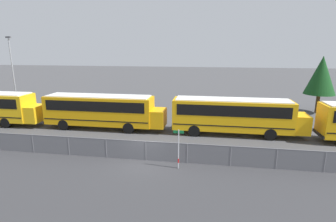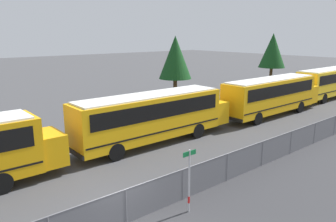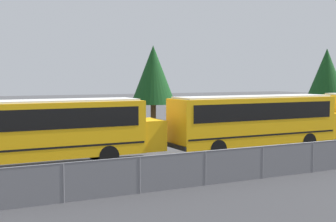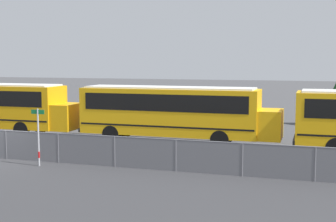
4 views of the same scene
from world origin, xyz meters
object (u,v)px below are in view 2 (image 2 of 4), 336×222
at_px(school_bus_4, 154,114).
at_px(street_sign, 189,179).
at_px(school_bus_6, 331,80).
at_px(school_bus_5, 272,93).
at_px(tree_0, 273,51).
at_px(tree_1, 175,57).

relative_size(school_bus_4, street_sign, 4.46).
bearing_deg(school_bus_4, school_bus_6, -0.42).
relative_size(school_bus_5, school_bus_6, 1.00).
height_order(school_bus_5, tree_0, tree_0).
bearing_deg(tree_0, school_bus_5, -146.64).
xyz_separation_m(school_bus_4, street_sign, (-4.25, -7.94, -0.57)).
xyz_separation_m(street_sign, tree_0, (34.33, 18.58, 3.40)).
xyz_separation_m(school_bus_4, school_bus_5, (12.91, -0.66, 0.00)).
bearing_deg(tree_0, school_bus_6, -113.23).
bearing_deg(tree_1, school_bus_6, -36.81).
relative_size(school_bus_6, tree_1, 1.73).
height_order(school_bus_5, street_sign, school_bus_5).
relative_size(school_bus_4, school_bus_5, 1.00).
relative_size(school_bus_6, street_sign, 4.46).
xyz_separation_m(school_bus_4, tree_1, (11.09, 10.55, 2.68)).
distance_m(school_bus_5, tree_1, 11.67).
height_order(school_bus_4, school_bus_6, same).
relative_size(street_sign, tree_1, 0.39).
bearing_deg(tree_0, school_bus_4, -160.52).
bearing_deg(school_bus_4, school_bus_5, -2.95).
bearing_deg(street_sign, tree_1, 50.32).
xyz_separation_m(school_bus_5, school_bus_6, (12.52, 0.48, 0.00)).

